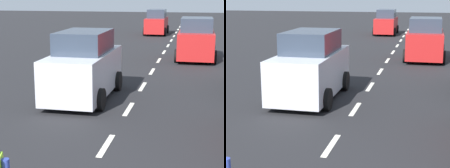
{
  "view_description": "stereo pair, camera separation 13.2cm",
  "coord_description": "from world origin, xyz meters",
  "views": [
    {
      "loc": [
        1.98,
        -2.69,
        3.46
      ],
      "look_at": [
        -0.2,
        7.26,
        1.1
      ],
      "focal_mm": 63.71,
      "sensor_mm": 36.0,
      "label": 1
    },
    {
      "loc": [
        2.11,
        -2.66,
        3.46
      ],
      "look_at": [
        -0.2,
        7.26,
        1.1
      ],
      "focal_mm": 63.71,
      "sensor_mm": 36.0,
      "label": 2
    }
  ],
  "objects": [
    {
      "name": "car_outgoing_far",
      "position": [
        1.84,
        18.46,
        1.02
      ],
      "size": [
        2.05,
        3.87,
        2.19
      ],
      "color": "red",
      "rests_on": "ground"
    },
    {
      "name": "car_oncoming_lead",
      "position": [
        -1.69,
        9.72,
        1.04
      ],
      "size": [
        1.97,
        4.18,
        2.23
      ],
      "color": "silver",
      "rests_on": "ground"
    },
    {
      "name": "ground_plane",
      "position": [
        0.0,
        21.0,
        0.0
      ],
      "size": [
        96.0,
        96.0,
        0.0
      ],
      "primitive_type": "plane",
      "color": "black"
    },
    {
      "name": "lane_center_line",
      "position": [
        0.0,
        25.2,
        0.0
      ],
      "size": [
        0.14,
        46.4,
        0.01
      ],
      "color": "silver",
      "rests_on": "ground"
    },
    {
      "name": "car_oncoming_third",
      "position": [
        -1.56,
        30.83,
        0.96
      ],
      "size": [
        1.87,
        3.94,
        2.07
      ],
      "color": "red",
      "rests_on": "ground"
    }
  ]
}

